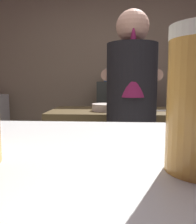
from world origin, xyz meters
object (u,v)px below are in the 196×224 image
Objects in this scene: chefs_knife at (161,111)px; bottle_olive_oil at (109,75)px; mixing_bowl at (105,107)px; bottle_soy at (106,77)px; bottle_vinegar at (116,76)px; bartender at (131,115)px.

chefs_knife is 1.44m from bottle_olive_oil.
bottle_soy reaches higher than mixing_bowl.
bottle_soy is at bearing 106.53° from chefs_knife.
bottle_vinegar is (0.13, 0.07, 0.01)m from bottle_soy.
chefs_knife is 1.32m from bottle_soy.
bottle_vinegar reaches higher than mixing_bowl.
chefs_knife is at bearing -33.75° from bartender.
bartender is at bearing -131.30° from chefs_knife.
mixing_bowl is at bearing 27.31° from bartender.
mixing_bowl is (-0.20, 0.40, 0.01)m from bartender.
bottle_soy is (-0.23, 1.59, 0.29)m from bartender.
bartender is 8.18× the size of bottle_vinegar.
chefs_knife is at bearing -70.08° from bottle_olive_oil.
mixing_bowl reaches higher than chefs_knife.
bartender is 9.68× the size of bottle_soy.
bottle_olive_oil is (-0.48, 1.31, 0.34)m from chefs_knife.
chefs_knife is 1.19× the size of bottle_vinegar.
mixing_bowl is 1.22m from bottle_soy.
bartender reaches higher than mixing_bowl.
bartender reaches higher than bottle_vinegar.
bottle_vinegar is 0.12m from bottle_olive_oil.
bottle_soy is at bearing -103.36° from bottle_olive_oil.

